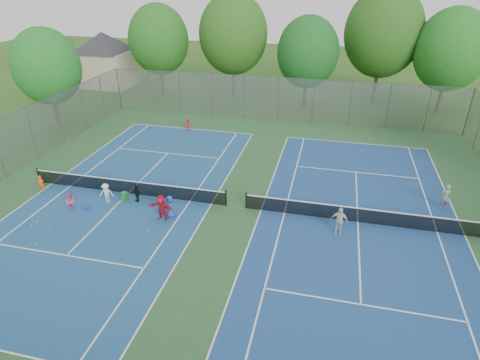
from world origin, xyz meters
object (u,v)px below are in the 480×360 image
Objects in this scene: net_left at (127,187)px; net_right at (359,215)px; ball_crate at (86,208)px; instructor at (445,197)px; ball_hopper at (125,197)px.

net_left is 14.00m from net_right.
net_right is (14.00, 0.00, 0.00)m from net_left.
ball_crate is at bearing -121.99° from net_left.
net_left is 19.09m from instructor.
net_left is 42.85× the size of ball_crate.
instructor reaches higher than net_left.
ball_crate is at bearing -141.35° from ball_hopper.
net_right is 15.64m from ball_crate.
ball_hopper is (0.29, -0.94, -0.14)m from net_left.
instructor reaches higher than ball_hopper.
ball_hopper is (1.74, 1.40, 0.18)m from ball_crate.
ball_hopper is at bearing 38.65° from ball_crate.
net_right is 20.59× the size of ball_hopper.
instructor is (18.89, 2.73, 0.33)m from net_left.
instructor is at bearing 11.16° from ball_hopper.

